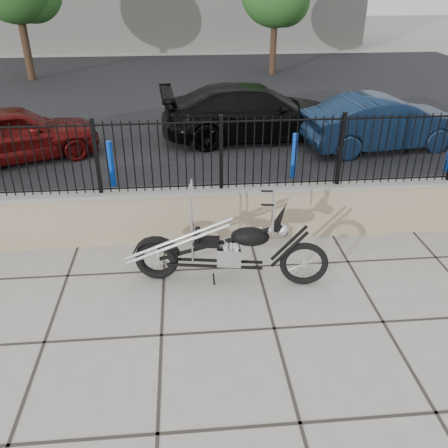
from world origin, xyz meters
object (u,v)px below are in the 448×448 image
car_red (14,134)px  chopper_motorcycle (226,234)px  car_black (254,112)px  car_blue (384,123)px

car_red → chopper_motorcycle: bearing=-161.6°
chopper_motorcycle → car_black: size_ratio=0.54×
chopper_motorcycle → car_blue: chopper_motorcycle is taller
car_blue → car_red: bearing=82.4°
car_red → car_blue: 9.33m
chopper_motorcycle → car_red: 7.32m
car_black → car_blue: (3.24, -1.14, -0.05)m
car_black → car_blue: car_black is taller
car_red → car_black: (6.09, 1.19, 0.06)m
car_red → car_blue: bearing=-110.9°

